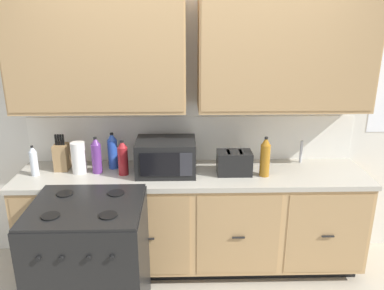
{
  "coord_description": "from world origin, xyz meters",
  "views": [
    {
      "loc": [
        -0.08,
        -2.68,
        2.15
      ],
      "look_at": [
        -0.0,
        0.27,
        1.15
      ],
      "focal_mm": 36.4,
      "sensor_mm": 36.0,
      "label": 1
    }
  ],
  "objects_px": {
    "bottle_amber": "(265,157)",
    "bottle_red": "(123,158)",
    "bottle_violet": "(96,156)",
    "paper_towel_roll": "(79,158)",
    "stove_range": "(91,264)",
    "toaster": "(234,163)",
    "bottle_blue": "(113,151)",
    "microwave": "(166,157)",
    "knife_block": "(62,156)",
    "bottle_clear": "(34,161)"
  },
  "relations": [
    {
      "from": "knife_block",
      "to": "bottle_blue",
      "type": "xyz_separation_m",
      "value": [
        0.42,
        0.02,
        0.04
      ]
    },
    {
      "from": "knife_block",
      "to": "stove_range",
      "type": "bearing_deg",
      "value": -63.62
    },
    {
      "from": "knife_block",
      "to": "bottle_violet",
      "type": "relative_size",
      "value": 1.01
    },
    {
      "from": "knife_block",
      "to": "bottle_amber",
      "type": "bearing_deg",
      "value": -6.1
    },
    {
      "from": "stove_range",
      "to": "knife_block",
      "type": "xyz_separation_m",
      "value": [
        -0.36,
        0.73,
        0.55
      ]
    },
    {
      "from": "paper_towel_roll",
      "to": "microwave",
      "type": "bearing_deg",
      "value": -1.59
    },
    {
      "from": "microwave",
      "to": "knife_block",
      "type": "distance_m",
      "value": 0.88
    },
    {
      "from": "paper_towel_roll",
      "to": "bottle_blue",
      "type": "height_order",
      "value": "bottle_blue"
    },
    {
      "from": "knife_block",
      "to": "bottle_amber",
      "type": "distance_m",
      "value": 1.68
    },
    {
      "from": "stove_range",
      "to": "bottle_clear",
      "type": "relative_size",
      "value": 3.75
    },
    {
      "from": "paper_towel_roll",
      "to": "bottle_violet",
      "type": "relative_size",
      "value": 0.85
    },
    {
      "from": "microwave",
      "to": "bottle_amber",
      "type": "height_order",
      "value": "bottle_amber"
    },
    {
      "from": "microwave",
      "to": "paper_towel_roll",
      "type": "xyz_separation_m",
      "value": [
        -0.72,
        0.02,
        -0.01
      ]
    },
    {
      "from": "stove_range",
      "to": "bottle_amber",
      "type": "height_order",
      "value": "bottle_amber"
    },
    {
      "from": "knife_block",
      "to": "bottle_amber",
      "type": "height_order",
      "value": "bottle_amber"
    },
    {
      "from": "paper_towel_roll",
      "to": "bottle_blue",
      "type": "distance_m",
      "value": 0.28
    },
    {
      "from": "bottle_clear",
      "to": "bottle_red",
      "type": "height_order",
      "value": "bottle_red"
    },
    {
      "from": "knife_block",
      "to": "bottle_amber",
      "type": "relative_size",
      "value": 0.94
    },
    {
      "from": "microwave",
      "to": "knife_block",
      "type": "bearing_deg",
      "value": 174.0
    },
    {
      "from": "bottle_red",
      "to": "bottle_violet",
      "type": "distance_m",
      "value": 0.22
    },
    {
      "from": "bottle_amber",
      "to": "bottle_red",
      "type": "height_order",
      "value": "bottle_amber"
    },
    {
      "from": "bottle_blue",
      "to": "bottle_amber",
      "type": "relative_size",
      "value": 0.95
    },
    {
      "from": "bottle_red",
      "to": "bottle_violet",
      "type": "height_order",
      "value": "bottle_violet"
    },
    {
      "from": "toaster",
      "to": "paper_towel_roll",
      "type": "xyz_separation_m",
      "value": [
        -1.27,
        0.06,
        0.03
      ]
    },
    {
      "from": "toaster",
      "to": "bottle_red",
      "type": "distance_m",
      "value": 0.91
    },
    {
      "from": "microwave",
      "to": "bottle_amber",
      "type": "bearing_deg",
      "value": -6.21
    },
    {
      "from": "bottle_amber",
      "to": "bottle_red",
      "type": "bearing_deg",
      "value": 177.08
    },
    {
      "from": "bottle_violet",
      "to": "paper_towel_roll",
      "type": "bearing_deg",
      "value": 177.38
    },
    {
      "from": "bottle_blue",
      "to": "knife_block",
      "type": "bearing_deg",
      "value": -176.82
    },
    {
      "from": "toaster",
      "to": "bottle_blue",
      "type": "relative_size",
      "value": 0.9
    },
    {
      "from": "toaster",
      "to": "bottle_blue",
      "type": "xyz_separation_m",
      "value": [
        -1.01,
        0.15,
        0.06
      ]
    },
    {
      "from": "toaster",
      "to": "knife_block",
      "type": "distance_m",
      "value": 1.44
    },
    {
      "from": "paper_towel_roll",
      "to": "bottle_amber",
      "type": "relative_size",
      "value": 0.79
    },
    {
      "from": "knife_block",
      "to": "bottle_red",
      "type": "xyz_separation_m",
      "value": [
        0.53,
        -0.12,
        0.03
      ]
    },
    {
      "from": "bottle_violet",
      "to": "bottle_clear",
      "type": "bearing_deg",
      "value": -174.85
    },
    {
      "from": "microwave",
      "to": "bottle_clear",
      "type": "xyz_separation_m",
      "value": [
        -1.06,
        -0.03,
        -0.02
      ]
    },
    {
      "from": "paper_towel_roll",
      "to": "bottle_amber",
      "type": "height_order",
      "value": "bottle_amber"
    },
    {
      "from": "bottle_violet",
      "to": "toaster",
      "type": "bearing_deg",
      "value": -2.52
    },
    {
      "from": "stove_range",
      "to": "toaster",
      "type": "relative_size",
      "value": 3.39
    },
    {
      "from": "toaster",
      "to": "bottle_blue",
      "type": "bearing_deg",
      "value": 171.44
    },
    {
      "from": "bottle_amber",
      "to": "stove_range",
      "type": "bearing_deg",
      "value": -157.31
    },
    {
      "from": "microwave",
      "to": "bottle_violet",
      "type": "bearing_deg",
      "value": 178.68
    },
    {
      "from": "stove_range",
      "to": "bottle_violet",
      "type": "bearing_deg",
      "value": 94.62
    },
    {
      "from": "bottle_violet",
      "to": "stove_range",
      "type": "bearing_deg",
      "value": -85.38
    },
    {
      "from": "bottle_violet",
      "to": "bottle_red",
      "type": "bearing_deg",
      "value": -10.68
    },
    {
      "from": "bottle_blue",
      "to": "bottle_red",
      "type": "bearing_deg",
      "value": -53.77
    },
    {
      "from": "microwave",
      "to": "bottle_red",
      "type": "distance_m",
      "value": 0.35
    },
    {
      "from": "bottle_blue",
      "to": "bottle_violet",
      "type": "bearing_deg",
      "value": -138.3
    },
    {
      "from": "stove_range",
      "to": "microwave",
      "type": "xyz_separation_m",
      "value": [
        0.52,
        0.63,
        0.57
      ]
    },
    {
      "from": "knife_block",
      "to": "bottle_violet",
      "type": "distance_m",
      "value": 0.32
    }
  ]
}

